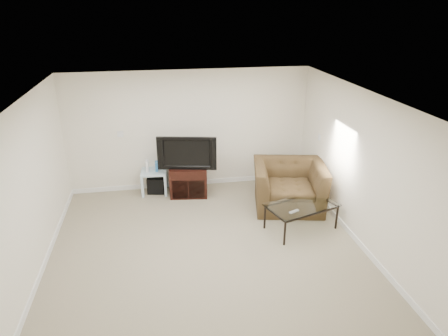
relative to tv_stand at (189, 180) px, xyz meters
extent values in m
plane|color=tan|center=(0.09, -2.05, -0.31)|extent=(5.00, 5.00, 0.00)
plane|color=white|center=(0.09, -2.05, 2.19)|extent=(5.00, 5.00, 0.00)
cube|color=silver|center=(0.09, 0.45, 0.94)|extent=(5.00, 0.02, 2.50)
cube|color=silver|center=(-2.41, -2.05, 0.94)|extent=(0.02, 5.00, 2.50)
cube|color=silver|center=(2.59, -2.05, 0.94)|extent=(0.02, 5.00, 2.50)
cube|color=white|center=(-1.31, 0.44, 0.94)|extent=(0.12, 0.02, 0.12)
cube|color=white|center=(2.58, -0.45, 0.94)|extent=(0.02, 0.09, 0.13)
cube|color=white|center=(2.58, -0.75, -0.01)|extent=(0.02, 0.08, 0.12)
cube|color=black|center=(-0.01, -0.04, 0.21)|extent=(0.49, 0.37, 0.06)
imported|color=black|center=(0.00, -0.03, 0.65)|extent=(1.11, 0.44, 0.68)
cube|color=black|center=(-0.66, 0.25, -0.14)|extent=(0.40, 0.40, 0.34)
cube|color=white|center=(-0.82, 0.22, 0.30)|extent=(0.06, 0.17, 0.23)
cube|color=#337FCC|center=(-0.64, 0.20, 0.28)|extent=(0.06, 0.15, 0.20)
imported|color=#4E371E|center=(1.87, -0.85, 0.27)|extent=(1.49, 1.12, 1.17)
cube|color=#B2B2B7|center=(1.59, -1.93, 0.17)|extent=(0.19, 0.12, 0.02)
camera|label=1|loc=(-0.60, -7.50, 3.42)|focal=32.00mm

